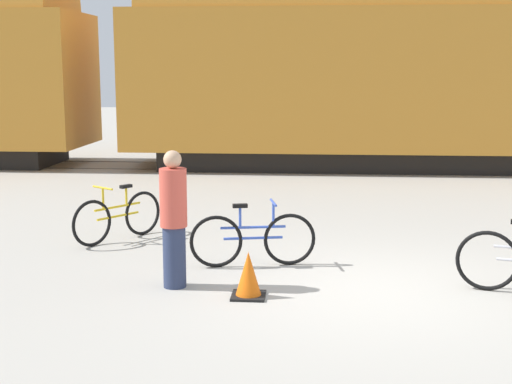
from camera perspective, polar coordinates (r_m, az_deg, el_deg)
ground_plane at (r=8.86m, az=9.21°, el=-7.79°), size 80.00×80.00×0.00m
freight_train at (r=19.28m, az=6.84°, el=10.70°), size 36.71×3.17×5.66m
rail_near at (r=18.75m, az=6.74°, el=1.66°), size 48.71×0.07×0.01m
rail_far at (r=20.17m, az=6.59°, el=2.24°), size 48.71×0.07×0.01m
bicycle_blue at (r=9.69m, az=-0.23°, el=-3.78°), size 1.70×0.48×0.89m
bicycle_yellow at (r=11.34m, az=-10.98°, el=-1.96°), size 1.05×1.42×0.89m
person_in_red at (r=8.74m, az=-6.60°, el=-2.17°), size 0.33×0.33×1.70m
traffic_cone at (r=8.44m, az=-0.61°, el=-6.75°), size 0.40×0.40×0.55m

